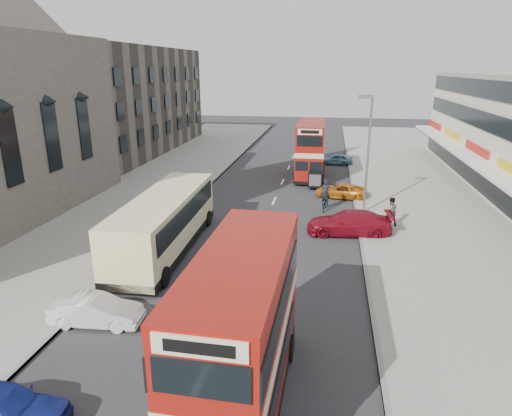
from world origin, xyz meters
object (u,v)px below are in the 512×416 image
Objects in this scene: bus_main at (242,333)px; car_left_front at (97,311)px; coach at (165,221)px; car_left_near at (2,408)px; street_lamp at (367,146)px; cyclist at (325,200)px; car_right_a at (349,223)px; car_right_c at (336,159)px; bus_second at (311,150)px; car_right_b at (341,191)px; pedestrian_near at (391,211)px.

car_left_front is (-6.59, 3.41, -1.95)m from bus_main.
coach is 2.91× the size of car_left_near.
street_lamp is 4.81m from cyclist.
car_right_c is (-0.64, 20.43, -0.15)m from car_right_a.
car_left_near is 38.84m from car_right_c.
coach reaches higher than car_left_near.
street_lamp is 5.98m from car_right_a.
car_left_near is at bearing -34.77° from car_right_a.
bus_second is 20.09m from coach.
street_lamp reaches higher than bus_main.
cyclist is at bearing -12.38° from car_right_b.
car_left_front is at bearing -112.43° from cyclist.
coach is at bearing 0.05° from car_left_near.
car_left_near reaches higher than car_right_c.
car_right_c is (9.59, 37.63, -0.06)m from car_left_near.
bus_second reaches higher than car_left_front.
street_lamp is 4.79m from pedestrian_near.
bus_main is at bearing -60.79° from coach.
cyclist is (-4.14, 3.06, -0.33)m from pedestrian_near.
coach is 4.97× the size of cyclist.
car_left_front is at bearing -14.60° from car_right_c.
street_lamp is 0.91× the size of bus_second.
cyclist is at bearing -166.09° from car_right_a.
pedestrian_near is 5.16m from cyclist.
car_right_b is (9.85, 12.21, -1.18)m from coach.
car_right_c reaches higher than car_right_b.
car_left_front is 33.66m from car_right_c.
car_left_near is at bearing 76.70° from bus_second.
bus_main is 15.79m from car_right_a.
coach is 12.44m from cyclist.
car_left_near is 1.06× the size of car_left_front.
car_right_a is (10.23, 17.21, 0.09)m from car_left_near.
car_right_c is at bearing -20.51° from car_left_front.
cyclist is (-1.16, -3.35, 0.21)m from car_right_b.
bus_main is at bearing -121.29° from car_left_front.
bus_second reaches higher than car_right_c.
pedestrian_near is at bearing -31.07° from cyclist.
car_left_near is (-7.14, -31.80, -1.93)m from bus_second.
car_right_a is (10.24, 11.84, 0.15)m from car_left_front.
cyclist is at bearing -94.99° from bus_main.
car_right_a is 1.48× the size of car_right_c.
pedestrian_near is at bearing -34.16° from car_left_near.
pedestrian_near is at bearing 22.89° from coach.
car_left_front is 15.66m from car_right_a.
pedestrian_near is (1.52, -2.66, -3.69)m from street_lamp.
coach is 2.79× the size of car_right_b.
car_right_c is (9.56, 24.61, -1.14)m from coach.
car_right_c is at bearing -97.02° from pedestrian_near.
coach is at bearing -19.25° from car_right_c.
cyclist is (-0.87, -15.76, 0.18)m from car_right_c.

